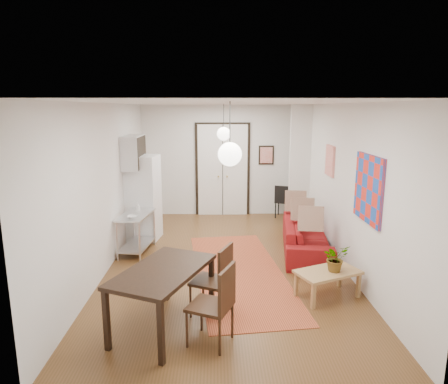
{
  "coord_description": "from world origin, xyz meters",
  "views": [
    {
      "loc": [
        -0.17,
        -6.97,
        2.82
      ],
      "look_at": [
        -0.02,
        0.45,
        1.25
      ],
      "focal_mm": 32.0,
      "sensor_mm": 36.0,
      "label": 1
    }
  ],
  "objects_px": {
    "kitchen_counter": "(136,229)",
    "fridge": "(143,198)",
    "dining_table": "(163,276)",
    "black_side_chair": "(283,198)",
    "sofa": "(306,237)",
    "dining_chair_far": "(210,294)",
    "coffee_table": "(328,274)",
    "dining_chair_near": "(211,271)"
  },
  "relations": [
    {
      "from": "kitchen_counter",
      "to": "fridge",
      "type": "relative_size",
      "value": 0.59
    },
    {
      "from": "dining_table",
      "to": "black_side_chair",
      "type": "xyz_separation_m",
      "value": [
        2.44,
        5.44,
        -0.22
      ]
    },
    {
      "from": "sofa",
      "to": "dining_chair_far",
      "type": "xyz_separation_m",
      "value": [
        -1.86,
        -2.97,
        0.27
      ]
    },
    {
      "from": "dining_table",
      "to": "dining_chair_far",
      "type": "xyz_separation_m",
      "value": [
        0.6,
        -0.25,
        -0.14
      ]
    },
    {
      "from": "dining_table",
      "to": "coffee_table",
      "type": "bearing_deg",
      "value": 19.17
    },
    {
      "from": "dining_chair_near",
      "to": "coffee_table",
      "type": "bearing_deg",
      "value": 125.25
    },
    {
      "from": "dining_chair_far",
      "to": "black_side_chair",
      "type": "distance_m",
      "value": 5.98
    },
    {
      "from": "coffee_table",
      "to": "fridge",
      "type": "xyz_separation_m",
      "value": [
        -3.25,
        2.84,
        0.55
      ]
    },
    {
      "from": "black_side_chair",
      "to": "sofa",
      "type": "bearing_deg",
      "value": 112.18
    },
    {
      "from": "kitchen_counter",
      "to": "dining_table",
      "type": "bearing_deg",
      "value": -64.25
    },
    {
      "from": "kitchen_counter",
      "to": "dining_chair_near",
      "type": "xyz_separation_m",
      "value": [
        1.5,
        -2.35,
        0.1
      ]
    },
    {
      "from": "coffee_table",
      "to": "dining_chair_far",
      "type": "relative_size",
      "value": 1.07
    },
    {
      "from": "sofa",
      "to": "dining_chair_far",
      "type": "relative_size",
      "value": 2.18
    },
    {
      "from": "dining_chair_far",
      "to": "black_side_chair",
      "type": "xyz_separation_m",
      "value": [
        1.84,
        5.68,
        -0.08
      ]
    },
    {
      "from": "dining_chair_near",
      "to": "kitchen_counter",
      "type": "bearing_deg",
      "value": -124.05
    },
    {
      "from": "coffee_table",
      "to": "dining_chair_far",
      "type": "distance_m",
      "value": 2.07
    },
    {
      "from": "dining_chair_near",
      "to": "black_side_chair",
      "type": "bearing_deg",
      "value": -176.83
    },
    {
      "from": "dining_table",
      "to": "sofa",
      "type": "bearing_deg",
      "value": 47.9
    },
    {
      "from": "sofa",
      "to": "dining_chair_near",
      "type": "bearing_deg",
      "value": 148.68
    },
    {
      "from": "coffee_table",
      "to": "dining_chair_far",
      "type": "bearing_deg",
      "value": -148.73
    },
    {
      "from": "kitchen_counter",
      "to": "dining_chair_near",
      "type": "bearing_deg",
      "value": -49.49
    },
    {
      "from": "fridge",
      "to": "coffee_table",
      "type": "bearing_deg",
      "value": -33.16
    },
    {
      "from": "black_side_chair",
      "to": "dining_table",
      "type": "bearing_deg",
      "value": 87.62
    },
    {
      "from": "sofa",
      "to": "fridge",
      "type": "relative_size",
      "value": 1.2
    },
    {
      "from": "dining_table",
      "to": "dining_chair_far",
      "type": "bearing_deg",
      "value": -22.44
    },
    {
      "from": "kitchen_counter",
      "to": "black_side_chair",
      "type": "bearing_deg",
      "value": 46.3
    },
    {
      "from": "fridge",
      "to": "dining_chair_near",
      "type": "height_order",
      "value": "fridge"
    },
    {
      "from": "coffee_table",
      "to": "dining_chair_near",
      "type": "xyz_separation_m",
      "value": [
        -1.76,
        -0.37,
        0.22
      ]
    },
    {
      "from": "kitchen_counter",
      "to": "dining_chair_far",
      "type": "relative_size",
      "value": 1.08
    },
    {
      "from": "kitchen_counter",
      "to": "fridge",
      "type": "height_order",
      "value": "fridge"
    },
    {
      "from": "fridge",
      "to": "dining_chair_near",
      "type": "relative_size",
      "value": 1.82
    },
    {
      "from": "sofa",
      "to": "black_side_chair",
      "type": "height_order",
      "value": "black_side_chair"
    },
    {
      "from": "sofa",
      "to": "kitchen_counter",
      "type": "relative_size",
      "value": 2.01
    },
    {
      "from": "fridge",
      "to": "dining_table",
      "type": "xyz_separation_m",
      "value": [
        0.9,
        -3.66,
        -0.19
      ]
    },
    {
      "from": "fridge",
      "to": "black_side_chair",
      "type": "relative_size",
      "value": 2.12
    },
    {
      "from": "sofa",
      "to": "dining_chair_far",
      "type": "bearing_deg",
      "value": 155.95
    },
    {
      "from": "dining_chair_near",
      "to": "black_side_chair",
      "type": "xyz_separation_m",
      "value": [
        1.84,
        4.98,
        -0.08
      ]
    },
    {
      "from": "dining_table",
      "to": "fridge",
      "type": "bearing_deg",
      "value": 103.74
    },
    {
      "from": "kitchen_counter",
      "to": "dining_table",
      "type": "height_order",
      "value": "dining_table"
    },
    {
      "from": "dining_chair_far",
      "to": "fridge",
      "type": "bearing_deg",
      "value": -135.63
    },
    {
      "from": "fridge",
      "to": "dining_table",
      "type": "distance_m",
      "value": 3.78
    },
    {
      "from": "dining_table",
      "to": "dining_chair_far",
      "type": "distance_m",
      "value": 0.66
    }
  ]
}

